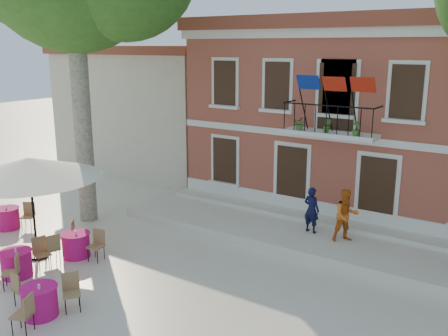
% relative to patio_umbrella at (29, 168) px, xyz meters
% --- Properties ---
extents(ground, '(90.00, 90.00, 0.00)m').
position_rel_patio_umbrella_xyz_m(ground, '(4.56, 1.61, -2.86)').
color(ground, beige).
rests_on(ground, ground).
extents(main_building, '(13.50, 9.59, 7.50)m').
position_rel_patio_umbrella_xyz_m(main_building, '(6.56, 11.60, 0.92)').
color(main_building, '#A2483A').
rests_on(main_building, ground).
extents(neighbor_west, '(9.40, 9.40, 6.40)m').
position_rel_patio_umbrella_xyz_m(neighbor_west, '(-4.94, 12.61, 0.36)').
color(neighbor_west, beige).
rests_on(neighbor_west, ground).
extents(terrace, '(14.00, 3.40, 0.30)m').
position_rel_patio_umbrella_xyz_m(terrace, '(6.56, 6.01, -2.71)').
color(terrace, silver).
rests_on(terrace, ground).
extents(patio_umbrella, '(4.27, 4.27, 3.18)m').
position_rel_patio_umbrella_xyz_m(patio_umbrella, '(0.00, 0.00, 0.00)').
color(patio_umbrella, black).
rests_on(patio_umbrella, ground).
extents(pedestrian_navy, '(0.62, 0.46, 1.56)m').
position_rel_patio_umbrella_xyz_m(pedestrian_navy, '(6.50, 6.04, -1.77)').
color(pedestrian_navy, black).
rests_on(pedestrian_navy, terrace).
extents(pedestrian_orange, '(1.05, 1.05, 1.72)m').
position_rel_patio_umbrella_xyz_m(pedestrian_orange, '(7.74, 5.93, -1.70)').
color(pedestrian_orange, orange).
rests_on(pedestrian_orange, terrace).
extents(cafe_table_0, '(1.84, 1.40, 0.95)m').
position_rel_patio_umbrella_xyz_m(cafe_table_0, '(-3.01, 0.95, -2.44)').
color(cafe_table_0, '#D61487').
rests_on(cafe_table_0, ground).
extents(cafe_table_1, '(1.71, 1.86, 0.95)m').
position_rel_patio_umbrella_xyz_m(cafe_table_1, '(3.10, -2.15, -2.43)').
color(cafe_table_1, '#D61487').
rests_on(cafe_table_1, ground).
extents(cafe_table_3, '(1.77, 1.84, 0.95)m').
position_rel_patio_umbrella_xyz_m(cafe_table_3, '(1.01, 0.69, -2.43)').
color(cafe_table_3, '#D61487').
rests_on(cafe_table_3, ground).
extents(cafe_table_4, '(1.81, 1.81, 0.95)m').
position_rel_patio_umbrella_xyz_m(cafe_table_4, '(0.70, -1.17, -2.43)').
color(cafe_table_4, '#D61487').
rests_on(cafe_table_4, ground).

